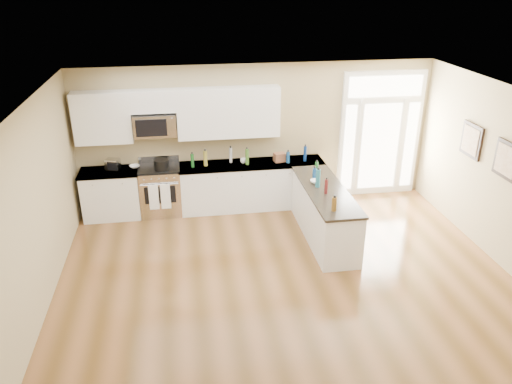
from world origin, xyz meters
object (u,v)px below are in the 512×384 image
stockpot (161,164)px  toaster_oven (113,164)px  kitchen_range (161,190)px  peninsula_cabinet (324,215)px

stockpot → toaster_oven: size_ratio=1.13×
stockpot → kitchen_range: bearing=118.4°
peninsula_cabinet → stockpot: stockpot is taller
peninsula_cabinet → toaster_oven: toaster_oven is taller
peninsula_cabinet → kitchen_range: size_ratio=2.15×
peninsula_cabinet → kitchen_range: (-2.87, 1.45, 0.04)m
kitchen_range → toaster_oven: toaster_oven is taller
toaster_oven → peninsula_cabinet: bearing=-4.0°
kitchen_range → peninsula_cabinet: bearing=-26.8°
stockpot → toaster_oven: (-0.91, 0.18, -0.01)m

